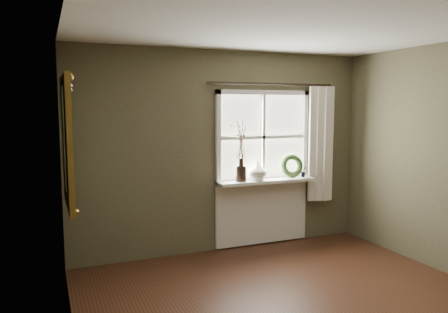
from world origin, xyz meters
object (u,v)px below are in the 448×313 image
dark_jug (241,173)px  cream_vase (258,171)px  gilt_mirror (66,141)px  wreath (292,168)px

dark_jug → cream_vase: cream_vase is taller
dark_jug → gilt_mirror: (-2.14, -0.61, 0.53)m
cream_vase → gilt_mirror: size_ratio=0.20×
cream_vase → gilt_mirror: 2.51m
cream_vase → dark_jug: bearing=180.0°
cream_vase → gilt_mirror: (-2.38, -0.61, 0.50)m
dark_jug → cream_vase: (0.24, 0.00, 0.02)m
cream_vase → wreath: 0.55m
dark_jug → gilt_mirror: 2.29m
dark_jug → cream_vase: 0.24m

